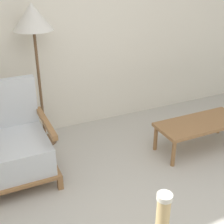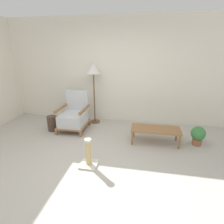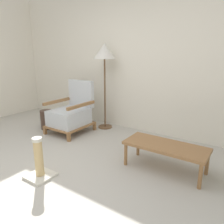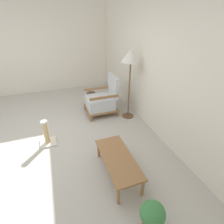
{
  "view_description": "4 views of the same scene",
  "coord_description": "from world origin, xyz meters",
  "px_view_note": "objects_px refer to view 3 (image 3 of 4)",
  "views": [
    {
      "loc": [
        -1.07,
        -1.2,
        1.97
      ],
      "look_at": [
        0.16,
        1.44,
        0.55
      ],
      "focal_mm": 50.0,
      "sensor_mm": 36.0,
      "label": 1
    },
    {
      "loc": [
        0.83,
        -2.26,
        1.88
      ],
      "look_at": [
        0.16,
        1.44,
        0.55
      ],
      "focal_mm": 28.0,
      "sensor_mm": 36.0,
      "label": 2
    },
    {
      "loc": [
        1.99,
        -1.25,
        1.44
      ],
      "look_at": [
        0.16,
        1.44,
        0.55
      ],
      "focal_mm": 35.0,
      "sensor_mm": 36.0,
      "label": 3
    },
    {
      "loc": [
        2.92,
        0.45,
        2.21
      ],
      "look_at": [
        0.16,
        1.44,
        0.55
      ],
      "focal_mm": 28.0,
      "sensor_mm": 36.0,
      "label": 4
    }
  ],
  "objects_px": {
    "vase": "(47,120)",
    "coffee_table": "(166,148)",
    "floor_lamp": "(105,55)",
    "scratching_post": "(39,163)",
    "armchair": "(71,114)"
  },
  "relations": [
    {
      "from": "vase",
      "to": "scratching_post",
      "type": "height_order",
      "value": "scratching_post"
    },
    {
      "from": "vase",
      "to": "coffee_table",
      "type": "bearing_deg",
      "value": -4.46
    },
    {
      "from": "floor_lamp",
      "to": "vase",
      "type": "relative_size",
      "value": 4.35
    },
    {
      "from": "coffee_table",
      "to": "scratching_post",
      "type": "bearing_deg",
      "value": -139.08
    },
    {
      "from": "armchair",
      "to": "vase",
      "type": "xyz_separation_m",
      "value": [
        -0.51,
        -0.16,
        -0.16
      ]
    },
    {
      "from": "floor_lamp",
      "to": "scratching_post",
      "type": "bearing_deg",
      "value": -77.7
    },
    {
      "from": "floor_lamp",
      "to": "coffee_table",
      "type": "distance_m",
      "value": 2.11
    },
    {
      "from": "armchair",
      "to": "coffee_table",
      "type": "height_order",
      "value": "armchair"
    },
    {
      "from": "vase",
      "to": "scratching_post",
      "type": "bearing_deg",
      "value": -42.44
    },
    {
      "from": "floor_lamp",
      "to": "scratching_post",
      "type": "height_order",
      "value": "floor_lamp"
    },
    {
      "from": "floor_lamp",
      "to": "coffee_table",
      "type": "height_order",
      "value": "floor_lamp"
    },
    {
      "from": "coffee_table",
      "to": "vase",
      "type": "bearing_deg",
      "value": 175.54
    },
    {
      "from": "scratching_post",
      "to": "floor_lamp",
      "type": "bearing_deg",
      "value": 102.3
    },
    {
      "from": "armchair",
      "to": "scratching_post",
      "type": "bearing_deg",
      "value": -59.48
    },
    {
      "from": "coffee_table",
      "to": "armchair",
      "type": "bearing_deg",
      "value": 169.86
    }
  ]
}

